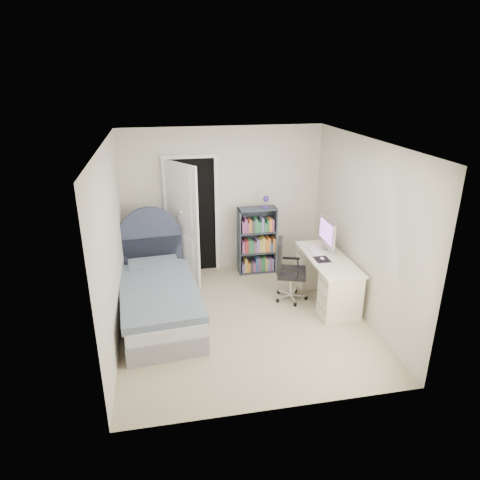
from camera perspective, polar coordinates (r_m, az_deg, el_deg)
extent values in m
cube|color=#9C8F71|center=(6.25, 0.49, -10.66)|extent=(3.40, 3.60, 0.05)
cube|color=white|center=(5.35, 0.58, 13.16)|extent=(3.40, 3.60, 0.05)
cube|color=beige|center=(7.38, -2.28, 5.32)|extent=(3.40, 0.05, 2.50)
cube|color=beige|center=(4.08, 5.66, -8.76)|extent=(3.40, 0.05, 2.50)
cube|color=beige|center=(5.62, -16.99, -0.88)|extent=(0.05, 3.60, 2.50)
cube|color=beige|center=(6.23, 16.28, 1.38)|extent=(0.05, 3.60, 2.50)
cube|color=black|center=(7.37, -6.45, 3.13)|extent=(0.80, 0.01, 2.00)
cube|color=white|center=(7.33, -9.79, 2.85)|extent=(0.06, 0.06, 2.00)
cube|color=white|center=(7.39, -3.11, 3.28)|extent=(0.06, 0.06, 2.00)
cube|color=white|center=(7.09, -6.78, 11.00)|extent=(0.92, 0.06, 0.06)
cube|color=white|center=(7.02, -7.66, 2.14)|extent=(0.47, 0.69, 2.00)
cube|color=gray|center=(6.29, -10.62, -9.11)|extent=(1.18, 2.19, 0.27)
cube|color=silver|center=(6.19, -10.76, -7.42)|extent=(1.15, 2.15, 0.17)
cube|color=slate|center=(6.03, -10.74, -6.83)|extent=(1.19, 1.88, 0.11)
cube|color=slate|center=(6.80, -11.47, -3.32)|extent=(0.79, 0.48, 0.13)
cube|color=#343A50|center=(7.14, -11.66, -2.77)|extent=(1.01, 0.15, 0.85)
cylinder|color=#343A50|center=(6.98, -11.92, 0.40)|extent=(1.01, 0.15, 1.00)
cylinder|color=tan|center=(7.26, -14.55, -3.88)|extent=(0.04, 0.04, 0.56)
cylinder|color=tan|center=(7.61, -14.42, -2.66)|extent=(0.04, 0.04, 0.56)
cylinder|color=tan|center=(7.24, -11.50, -3.68)|extent=(0.04, 0.04, 0.56)
cylinder|color=tan|center=(7.59, -11.51, -2.46)|extent=(0.04, 0.04, 0.56)
cube|color=tan|center=(7.32, -13.17, -1.28)|extent=(0.45, 0.45, 0.03)
cube|color=tan|center=(7.45, -12.95, -3.74)|extent=(0.40, 0.40, 0.02)
cube|color=#B24C33|center=(7.31, -13.62, -1.09)|extent=(0.18, 0.25, 0.03)
cube|color=#3F598C|center=(7.30, -13.64, -0.87)|extent=(0.17, 0.23, 0.03)
cube|color=#D8CC7F|center=(7.29, -13.66, -0.65)|extent=(0.16, 0.22, 0.03)
cylinder|color=silver|center=(7.42, -7.85, -5.08)|extent=(0.18, 0.18, 0.02)
cylinder|color=silver|center=(7.17, -8.09, -0.71)|extent=(0.01, 0.01, 1.22)
sphere|color=silver|center=(6.95, -7.89, 3.67)|extent=(0.07, 0.07, 0.07)
cube|color=#373E4B|center=(7.35, -0.15, -0.22)|extent=(0.02, 0.28, 1.17)
cube|color=#373E4B|center=(7.49, 4.62, 0.11)|extent=(0.02, 0.28, 1.17)
cube|color=#373E4B|center=(7.23, 2.32, 4.18)|extent=(0.65, 0.28, 0.02)
cube|color=#373E4B|center=(7.64, 2.19, -4.06)|extent=(0.65, 0.28, 0.02)
cube|color=#373E4B|center=(7.54, 2.03, 0.31)|extent=(0.65, 0.01, 1.17)
cube|color=#373E4B|center=(7.50, 2.23, -1.55)|extent=(0.61, 0.26, 0.02)
cube|color=#373E4B|center=(7.36, 2.27, 1.13)|extent=(0.61, 0.26, 0.02)
cylinder|color=#4425A2|center=(7.25, 3.40, 4.39)|extent=(0.11, 0.11, 0.02)
cylinder|color=silver|center=(7.23, 3.42, 4.95)|extent=(0.01, 0.01, 0.15)
sphere|color=#4425A2|center=(7.18, 3.49, 5.53)|extent=(0.10, 0.10, 0.10)
cube|color=#7F72B2|center=(7.54, 0.35, -3.60)|extent=(0.04, 0.20, 0.16)
cube|color=#D8BF4C|center=(7.53, 0.70, -3.28)|extent=(0.04, 0.20, 0.24)
cube|color=orange|center=(7.55, 1.08, -3.54)|extent=(0.05, 0.20, 0.16)
cube|color=#3F3F3F|center=(7.56, 1.45, -3.50)|extent=(0.04, 0.20, 0.16)
cube|color=#994C7F|center=(7.57, 1.80, -3.46)|extent=(0.04, 0.20, 0.17)
cube|color=#335999|center=(7.56, 2.17, -3.14)|extent=(0.04, 0.20, 0.25)
cube|color=#994C7F|center=(7.57, 2.49, -3.15)|extent=(0.03, 0.20, 0.24)
cube|color=#337F4C|center=(7.58, 2.79, -3.15)|extent=(0.04, 0.20, 0.23)
cube|color=#337F4C|center=(7.59, 3.09, -3.08)|extent=(0.03, 0.20, 0.24)
cube|color=#D8BF4C|center=(7.61, 3.38, -3.14)|extent=(0.03, 0.20, 0.22)
cube|color=#7F72B2|center=(7.62, 3.70, -3.14)|extent=(0.04, 0.20, 0.21)
cube|color=#994C7F|center=(7.62, 3.99, -3.08)|extent=(0.02, 0.20, 0.22)
cube|color=#7F72B2|center=(7.64, 4.25, -3.10)|extent=(0.03, 0.20, 0.21)
cube|color=#994C7F|center=(7.38, 0.38, -0.87)|extent=(0.05, 0.20, 0.21)
cube|color=#B23333|center=(7.39, 0.82, -0.78)|extent=(0.05, 0.20, 0.22)
cube|color=#337F4C|center=(7.40, 1.27, -0.75)|extent=(0.05, 0.20, 0.22)
cube|color=#337F4C|center=(7.41, 1.65, -0.81)|extent=(0.03, 0.20, 0.20)
cube|color=#994C7F|center=(7.43, 1.94, -0.84)|extent=(0.03, 0.20, 0.19)
cube|color=#7F72B2|center=(7.43, 2.30, -0.67)|extent=(0.05, 0.20, 0.22)
cube|color=#D8BF4C|center=(7.44, 2.67, -0.63)|extent=(0.04, 0.20, 0.23)
cube|color=#D8BF4C|center=(7.44, 3.04, -0.51)|extent=(0.05, 0.20, 0.25)
cube|color=orange|center=(7.46, 3.41, -0.60)|extent=(0.04, 0.20, 0.22)
cube|color=orange|center=(7.47, 3.76, -0.50)|extent=(0.05, 0.20, 0.24)
cube|color=#335999|center=(7.50, 4.10, -0.77)|extent=(0.03, 0.20, 0.16)
cube|color=orange|center=(7.49, 4.47, -0.50)|extent=(0.05, 0.20, 0.23)
cube|color=#994C7F|center=(7.25, 0.34, 1.79)|extent=(0.04, 0.20, 0.19)
cube|color=#994C7F|center=(7.25, 0.69, 2.01)|extent=(0.04, 0.20, 0.24)
cube|color=#994C7F|center=(7.27, 0.98, 1.79)|extent=(0.03, 0.20, 0.18)
cube|color=orange|center=(7.27, 1.28, 1.95)|extent=(0.04, 0.20, 0.22)
cube|color=#3F3F3F|center=(7.28, 1.64, 1.93)|extent=(0.04, 0.20, 0.20)
cube|color=#337F4C|center=(7.29, 2.05, 2.05)|extent=(0.05, 0.20, 0.23)
cube|color=#337F4C|center=(7.31, 2.50, 1.87)|extent=(0.05, 0.20, 0.17)
cube|color=#7F72B2|center=(7.31, 2.92, 2.14)|extent=(0.04, 0.20, 0.24)
cube|color=#337F4C|center=(7.34, 3.30, 1.84)|extent=(0.05, 0.20, 0.15)
cube|color=#337F4C|center=(7.34, 3.63, 2.04)|extent=(0.02, 0.20, 0.20)
cube|color=orange|center=(7.35, 3.97, 2.12)|extent=(0.05, 0.20, 0.22)
cube|color=#994C7F|center=(7.36, 4.30, 2.08)|extent=(0.03, 0.20, 0.20)
cube|color=#ECE3C5|center=(6.55, 11.67, -2.44)|extent=(0.58, 1.46, 0.03)
cube|color=#ECE3C5|center=(6.28, 13.19, -7.26)|extent=(0.54, 0.39, 0.68)
cube|color=#ECE3C5|center=(7.13, 9.93, -3.42)|extent=(0.54, 0.39, 0.68)
cube|color=silver|center=(6.82, 11.54, -1.25)|extent=(0.16, 0.16, 0.01)
cube|color=silver|center=(6.79, 11.83, -0.37)|extent=(0.03, 0.06, 0.21)
cube|color=silver|center=(6.71, 11.56, 0.99)|extent=(0.04, 0.54, 0.39)
cube|color=#AE5CE1|center=(6.70, 11.38, 1.13)|extent=(0.00, 0.49, 0.31)
cube|color=white|center=(6.75, 9.85, -1.37)|extent=(0.13, 0.39, 0.02)
cube|color=black|center=(6.46, 10.89, -2.56)|extent=(0.21, 0.25, 0.00)
ellipsoid|color=white|center=(6.45, 10.90, -2.43)|extent=(0.06, 0.10, 0.03)
cube|color=silver|center=(6.77, 7.78, -7.38)|extent=(0.25, 0.11, 0.02)
cylinder|color=black|center=(6.79, 8.79, -7.62)|extent=(0.06, 0.06, 0.05)
cube|color=silver|center=(6.87, 7.09, -6.90)|extent=(0.18, 0.22, 0.02)
cylinder|color=black|center=(6.99, 7.40, -6.67)|extent=(0.06, 0.06, 0.05)
cube|color=silver|center=(6.83, 5.95, -7.02)|extent=(0.17, 0.22, 0.02)
cylinder|color=black|center=(6.91, 5.16, -6.90)|extent=(0.06, 0.06, 0.05)
cube|color=silver|center=(6.71, 5.92, -7.59)|extent=(0.25, 0.11, 0.02)
cylinder|color=black|center=(6.66, 5.05, -8.04)|extent=(0.06, 0.06, 0.05)
cube|color=silver|center=(6.67, 7.06, -7.82)|extent=(0.04, 0.25, 0.02)
cylinder|color=black|center=(6.59, 7.36, -8.52)|extent=(0.06, 0.06, 0.05)
cylinder|color=silver|center=(6.69, 6.83, -5.94)|extent=(0.06, 0.06, 0.37)
cube|color=black|center=(6.60, 6.91, -4.36)|extent=(0.54, 0.54, 0.08)
cube|color=black|center=(6.48, 5.29, -2.02)|extent=(0.18, 0.39, 0.49)
cube|color=black|center=(6.33, 6.77, -4.10)|extent=(0.26, 0.12, 0.03)
cube|color=black|center=(6.75, 6.84, -2.43)|extent=(0.26, 0.12, 0.03)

